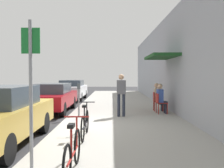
{
  "coord_description": "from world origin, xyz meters",
  "views": [
    {
      "loc": [
        1.79,
        -8.08,
        1.78
      ],
      "look_at": [
        1.74,
        6.76,
        1.25
      ],
      "focal_mm": 39.86,
      "sensor_mm": 36.0,
      "label": 1
    }
  ],
  "objects": [
    {
      "name": "cafe_chair_0",
      "position": [
        3.86,
        2.58,
        0.62
      ],
      "size": [
        0.48,
        0.48,
        0.87
      ],
      "color": "maroon",
      "rests_on": "sidewalk_slab"
    },
    {
      "name": "parked_car_2",
      "position": [
        -1.1,
        9.74,
        0.75
      ],
      "size": [
        1.8,
        4.4,
        1.42
      ],
      "color": "silver",
      "rests_on": "ground_plane"
    },
    {
      "name": "parking_meter",
      "position": [
        0.45,
        1.93,
        0.89
      ],
      "size": [
        0.12,
        0.1,
        1.32
      ],
      "color": "slate",
      "rests_on": "sidewalk_slab"
    },
    {
      "name": "bicycle_0",
      "position": [
        1.14,
        -3.98,
        0.48
      ],
      "size": [
        0.46,
        1.71,
        0.9
      ],
      "color": "black",
      "rests_on": "sidewalk_slab"
    },
    {
      "name": "pedestrian_standing",
      "position": [
        2.16,
        1.85,
        1.12
      ],
      "size": [
        0.36,
        0.22,
        1.7
      ],
      "color": "#232838",
      "rests_on": "sidewalk_slab"
    },
    {
      "name": "parked_car_1",
      "position": [
        -1.1,
        3.84,
        0.72
      ],
      "size": [
        1.8,
        4.4,
        1.37
      ],
      "color": "maroon",
      "rests_on": "ground_plane"
    },
    {
      "name": "street_sign",
      "position": [
        0.4,
        -3.83,
        1.64
      ],
      "size": [
        0.32,
        0.06,
        2.6
      ],
      "color": "gray",
      "rests_on": "sidewalk_slab"
    },
    {
      "name": "sidewalk_slab",
      "position": [
        2.25,
        2.0,
        0.06
      ],
      "size": [
        4.5,
        32.0,
        0.12
      ],
      "primitive_type": "cube",
      "color": "#9E9B93",
      "rests_on": "ground_plane"
    },
    {
      "name": "bicycle_1",
      "position": [
        1.07,
        -1.48,
        0.48
      ],
      "size": [
        0.46,
        1.71,
        0.9
      ],
      "color": "black",
      "rests_on": "sidewalk_slab"
    },
    {
      "name": "cafe_chair_1",
      "position": [
        3.86,
        3.4,
        0.62
      ],
      "size": [
        0.47,
        0.47,
        0.87
      ],
      "color": "maroon",
      "rests_on": "sidewalk_slab"
    },
    {
      "name": "ground_plane",
      "position": [
        0.0,
        0.0,
        0.0
      ],
      "size": [
        60.0,
        60.0,
        0.0
      ],
      "primitive_type": "plane",
      "color": "#2D2D30"
    },
    {
      "name": "building_facade",
      "position": [
        4.64,
        2.01,
        2.36
      ],
      "size": [
        1.4,
        32.0,
        4.71
      ],
      "color": "#999EA8",
      "rests_on": "ground_plane"
    },
    {
      "name": "seated_patron_0",
      "position": [
        3.92,
        2.59,
        0.82
      ],
      "size": [
        0.45,
        0.38,
        1.29
      ],
      "color": "#232838",
      "rests_on": "sidewalk_slab"
    },
    {
      "name": "seated_patron_1",
      "position": [
        3.92,
        3.4,
        0.82
      ],
      "size": [
        0.44,
        0.38,
        1.29
      ],
      "color": "#232838",
      "rests_on": "sidewalk_slab"
    }
  ]
}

